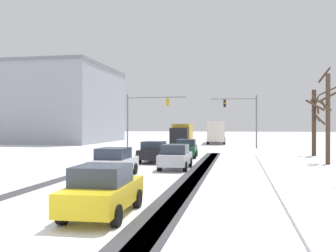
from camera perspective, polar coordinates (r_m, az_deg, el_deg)
name	(u,v)px	position (r m, az deg, el deg)	size (l,w,h in m)	color
ground_plane	(37,231)	(11.35, -19.13, -14.63)	(300.00, 300.00, 0.00)	white
wheel_track_left_lane	(95,169)	(25.50, -10.90, -6.33)	(0.82, 30.90, 0.01)	#424247
wheel_track_right_lane	(202,171)	(23.86, 5.15, -6.78)	(0.94, 30.90, 0.01)	#424247
wheel_track_center	(197,171)	(23.90, 4.32, -6.77)	(1.17, 30.90, 0.01)	#424247
sidewalk_kerb_right	(304,176)	(22.64, 19.71, -7.03)	(4.00, 30.90, 0.12)	white
traffic_signal_far_left	(144,111)	(44.91, -3.67, 2.23)	(7.18, 0.60, 6.50)	slate
traffic_signal_far_right	(244,113)	(47.60, 11.36, 2.00)	(5.61, 0.46, 6.50)	slate
car_dark_green_lead	(186,148)	(33.73, 2.79, -3.35)	(2.01, 4.19, 1.62)	#194C2D
car_black_second	(154,152)	(29.33, -2.11, -3.88)	(1.94, 4.16, 1.62)	black
car_silver_third	(175,157)	(24.77, 1.13, -4.63)	(1.84, 4.10, 1.62)	#B7BABF
car_white_fourth	(114,162)	(21.34, -8.11, -5.42)	(1.86, 4.11, 1.62)	silver
car_yellow_cab_fifth	(103,190)	(12.43, -9.75, -9.47)	(1.92, 4.15, 1.62)	yellow
bus_oncoming	(217,131)	(59.31, 7.32, -0.68)	(2.96, 11.08, 3.38)	silver
box_truck_delivery	(182,135)	(47.87, 2.11, -1.32)	(2.51, 7.48, 3.02)	black
bare_tree_sidewalk_mid	(328,114)	(30.12, 22.86, 1.63)	(2.20, 2.23, 7.20)	#4C3828
bare_tree_sidewalk_far	(315,121)	(37.73, 21.18, 0.77)	(1.96, 1.48, 6.15)	#423023
office_building_far_left_block	(49,105)	(67.24, -17.48, 3.08)	(20.85, 20.22, 12.57)	#9399A3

